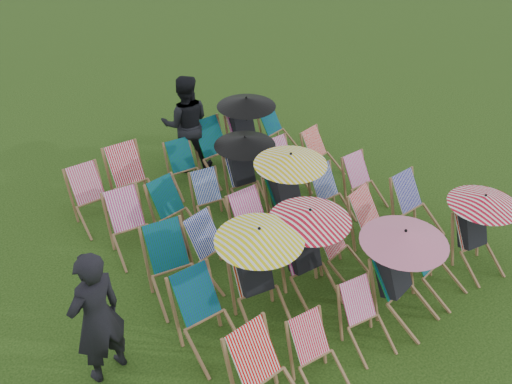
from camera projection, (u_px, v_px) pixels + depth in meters
ground at (277, 244)px, 9.22m from camera, size 100.00×100.00×0.00m
deckchair_0 at (270, 380)px, 6.44m from camera, size 0.72×0.97×1.02m
deckchair_1 at (320, 358)px, 6.81m from camera, size 0.63×0.82×0.84m
deckchair_2 at (367, 320)px, 7.32m from camera, size 0.65×0.83×0.82m
deckchair_3 at (404, 274)px, 7.57m from camera, size 1.16×1.26×1.37m
deckchair_4 at (438, 267)px, 8.10m from camera, size 0.72×0.90×0.89m
deckchair_5 at (480, 231)px, 8.45m from camera, size 1.03×1.10×1.22m
deckchair_6 at (208, 318)px, 7.22m from camera, size 0.70×0.96×1.01m
deckchair_7 at (260, 274)px, 7.55m from camera, size 1.18×1.26×1.40m
deckchair_8 at (310, 252)px, 7.95m from camera, size 1.15×1.21×1.37m
deckchair_9 at (343, 251)px, 8.43m from camera, size 0.70×0.87×0.85m
deckchair_10 at (378, 224)px, 8.88m from camera, size 0.78×0.97×0.94m
deckchair_11 at (417, 207)px, 9.28m from camera, size 0.62×0.86×0.92m
deckchair_12 at (174, 268)px, 7.99m from camera, size 0.84×1.05×1.02m
deckchair_13 at (216, 251)px, 8.38m from camera, size 0.74×0.93×0.91m
deckchair_14 at (258, 229)px, 8.76m from camera, size 0.67×0.92×0.97m
deckchair_15 at (292, 193)px, 9.14m from camera, size 1.17×1.23×1.39m
deckchair_16 at (332, 196)px, 9.60m from camera, size 0.58×0.80×0.85m
deckchair_17 at (365, 183)px, 9.94m from camera, size 0.57×0.78×0.84m
deckchair_18 at (131, 227)px, 8.81m from camera, size 0.76×0.96×0.95m
deckchair_19 at (176, 211)px, 9.19m from camera, size 0.69×0.89×0.90m
deckchair_20 at (212, 200)px, 9.52m from camera, size 0.67×0.84×0.82m
deckchair_21 at (245, 170)px, 9.84m from camera, size 1.05×1.12×1.25m
deckchair_22 at (287, 168)px, 10.28m from camera, size 0.61×0.84×0.90m
deckchair_23 at (323, 154)px, 10.76m from camera, size 0.66×0.84×0.82m
deckchair_24 at (93, 199)px, 9.45m from camera, size 0.66×0.89×0.94m
deckchair_25 at (133, 181)px, 9.82m from camera, size 0.76×1.00×1.03m
deckchair_26 at (186, 169)px, 10.31m from camera, size 0.66×0.84×0.85m
deckchair_27 at (219, 151)px, 10.65m from camera, size 0.68×0.95×1.02m
deckchair_28 at (247, 130)px, 10.93m from camera, size 1.12×1.18×1.33m
deckchair_29 at (278, 130)px, 11.55m from camera, size 0.68×0.85×0.83m
person_left at (97, 317)px, 6.63m from camera, size 0.77×0.59×1.90m
person_rear at (186, 124)px, 10.63m from camera, size 1.16×1.09×1.90m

